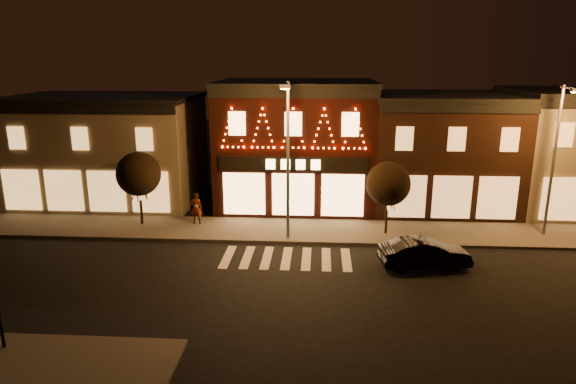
# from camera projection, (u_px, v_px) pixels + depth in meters

# --- Properties ---
(ground) EXTENTS (120.00, 120.00, 0.00)m
(ground) POSITION_uv_depth(u_px,v_px,m) (280.00, 294.00, 21.73)
(ground) COLOR black
(ground) RESTS_ON ground
(sidewalk_far) EXTENTS (44.00, 4.00, 0.15)m
(sidewalk_far) POSITION_uv_depth(u_px,v_px,m) (326.00, 231.00, 29.29)
(sidewalk_far) COLOR #47423D
(sidewalk_far) RESTS_ON ground
(building_left) EXTENTS (12.20, 8.28, 7.30)m
(building_left) POSITION_uv_depth(u_px,v_px,m) (109.00, 148.00, 35.05)
(building_left) COLOR #786C55
(building_left) RESTS_ON ground
(building_pulp) EXTENTS (10.20, 8.34, 8.30)m
(building_pulp) POSITION_uv_depth(u_px,v_px,m) (296.00, 143.00, 34.10)
(building_pulp) COLOR black
(building_pulp) RESTS_ON ground
(building_right_a) EXTENTS (9.20, 8.28, 7.50)m
(building_right_a) POSITION_uv_depth(u_px,v_px,m) (439.00, 151.00, 33.64)
(building_right_a) COLOR #341C12
(building_right_a) RESTS_ON ground
(streetlamp_mid) EXTENTS (0.53, 1.93, 8.47)m
(streetlamp_mid) POSITION_uv_depth(u_px,v_px,m) (288.00, 150.00, 26.51)
(streetlamp_mid) COLOR #59595E
(streetlamp_mid) RESTS_ON sidewalk_far
(streetlamp_right) EXTENTS (0.54, 1.90, 8.26)m
(streetlamp_right) POSITION_uv_depth(u_px,v_px,m) (557.00, 150.00, 27.09)
(streetlamp_right) COLOR #59595E
(streetlamp_right) RESTS_ON sidewalk_far
(tree_left) EXTENTS (2.59, 2.59, 4.33)m
(tree_left) POSITION_uv_depth(u_px,v_px,m) (138.00, 174.00, 29.63)
(tree_left) COLOR black
(tree_left) RESTS_ON sidewalk_far
(tree_right) EXTENTS (2.46, 2.46, 4.12)m
(tree_right) POSITION_uv_depth(u_px,v_px,m) (388.00, 184.00, 28.01)
(tree_right) COLOR black
(tree_right) RESTS_ON sidewalk_far
(dark_sedan) EXTENTS (4.49, 2.15, 1.42)m
(dark_sedan) POSITION_uv_depth(u_px,v_px,m) (425.00, 253.00, 24.36)
(dark_sedan) COLOR black
(dark_sedan) RESTS_ON ground
(pedestrian) EXTENTS (0.71, 0.48, 1.91)m
(pedestrian) POSITION_uv_depth(u_px,v_px,m) (196.00, 208.00, 30.15)
(pedestrian) COLOR gray
(pedestrian) RESTS_ON sidewalk_far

